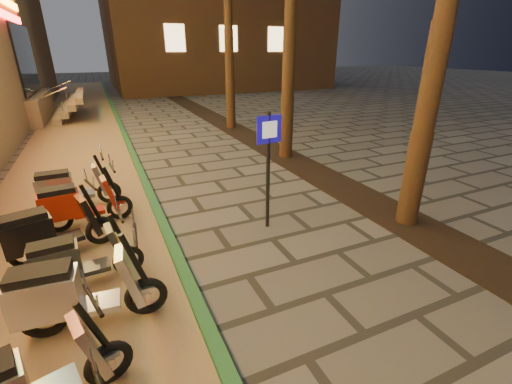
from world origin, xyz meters
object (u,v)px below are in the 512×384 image
scooter_5 (71,294)px  scooter_6 (74,260)px  scooter_8 (75,204)px  scooter_9 (69,188)px  pedestrian_sign (268,155)px  scooter_7 (47,232)px

scooter_5 → scooter_6: 0.90m
scooter_8 → scooter_9: size_ratio=1.01×
pedestrian_sign → scooter_6: size_ratio=1.49×
scooter_5 → scooter_8: size_ratio=1.06×
pedestrian_sign → scooter_6: (-3.32, -0.55, -0.99)m
scooter_6 → scooter_8: 2.00m
scooter_8 → scooter_9: scooter_8 is taller
scooter_5 → scooter_8: bearing=95.5°
pedestrian_sign → scooter_7: (-3.73, 0.43, -0.93)m
scooter_5 → scooter_7: bearing=107.3°
scooter_7 → scooter_8: 1.09m
scooter_5 → scooter_7: 1.92m
scooter_7 → scooter_9: scooter_7 is taller
pedestrian_sign → scooter_8: bearing=152.0°
pedestrian_sign → scooter_5: size_ratio=1.28×
scooter_7 → scooter_9: (0.22, 2.03, -0.02)m
scooter_5 → scooter_6: size_ratio=1.16×
scooter_7 → scooter_6: bearing=-82.9°
scooter_9 → scooter_7: bearing=-98.1°
pedestrian_sign → scooter_7: bearing=168.9°
scooter_5 → scooter_8: 2.90m
pedestrian_sign → scooter_8: 3.78m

